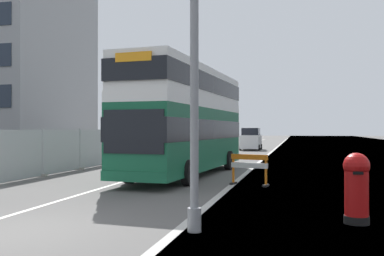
{
  "coord_description": "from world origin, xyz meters",
  "views": [
    {
      "loc": [
        5.92,
        -7.55,
        2.15
      ],
      "look_at": [
        2.16,
        7.38,
        2.2
      ],
      "focal_mm": 39.57,
      "sensor_mm": 36.0,
      "label": 1
    }
  ],
  "objects": [
    {
      "name": "car_receding_far",
      "position": [
        -3.03,
        43.3,
        1.02
      ],
      "size": [
        1.98,
        4.46,
        2.16
      ],
      "color": "slate",
      "rests_on": "ground"
    },
    {
      "name": "roadworks_barrier",
      "position": [
        4.1,
        8.67,
        0.74
      ],
      "size": [
        1.52,
        0.79,
        1.19
      ],
      "color": "orange",
      "rests_on": "ground"
    },
    {
      "name": "ground",
      "position": [
        0.65,
        0.09,
        -0.05
      ],
      "size": [
        140.0,
        280.0,
        0.1
      ],
      "color": "#565451"
    },
    {
      "name": "lamppost_foreground",
      "position": [
        3.8,
        1.07,
        3.98
      ],
      "size": [
        0.29,
        0.7,
        8.42
      ],
      "color": "gray",
      "rests_on": "ground"
    },
    {
      "name": "double_decker_bus",
      "position": [
        0.88,
        11.6,
        2.64
      ],
      "size": [
        3.34,
        11.63,
        4.96
      ],
      "color": "#145638",
      "rests_on": "ground"
    },
    {
      "name": "construction_site_fence",
      "position": [
        -5.38,
        12.8,
        1.05
      ],
      "size": [
        0.44,
        13.8,
        2.19
      ],
      "color": "#A8AAAD",
      "rests_on": "ground"
    },
    {
      "name": "car_receding_mid",
      "position": [
        1.13,
        36.71,
        1.08
      ],
      "size": [
        2.06,
        4.28,
        2.29
      ],
      "color": "silver",
      "rests_on": "ground"
    },
    {
      "name": "bare_tree_far_verge_near",
      "position": [
        -13.11,
        35.58,
        2.29
      ],
      "size": [
        2.85,
        2.54,
        4.41
      ],
      "color": "#4C3D2D",
      "rests_on": "ground"
    },
    {
      "name": "car_oncoming_near",
      "position": [
        -3.13,
        30.54,
        1.04
      ],
      "size": [
        2.06,
        4.15,
        2.23
      ],
      "color": "silver",
      "rests_on": "ground"
    },
    {
      "name": "red_pillar_postbox",
      "position": [
        7.21,
        2.72,
        0.89
      ],
      "size": [
        0.59,
        0.59,
        1.62
      ],
      "color": "black",
      "rests_on": "ground"
    }
  ]
}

